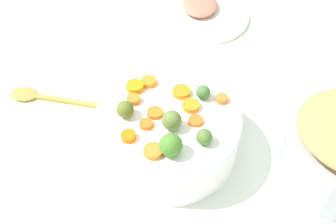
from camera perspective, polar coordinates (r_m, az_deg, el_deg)
name	(u,v)px	position (r m, az deg, el deg)	size (l,w,h in m)	color
tabletop	(180,162)	(0.83, 1.80, -7.21)	(2.40, 2.40, 0.02)	white
serving_bowl_carrots	(168,132)	(0.80, 0.00, -2.95)	(0.29, 0.29, 0.10)	white
carrot_slice_0	(191,106)	(0.77, 3.32, 0.92)	(0.03, 0.03, 0.01)	orange
carrot_slice_1	(155,113)	(0.76, -1.93, -0.11)	(0.03, 0.03, 0.01)	orange
carrot_slice_2	(128,136)	(0.72, -5.76, -3.49)	(0.03, 0.03, 0.01)	orange
carrot_slice_3	(135,86)	(0.81, -4.81, 3.70)	(0.04, 0.04, 0.01)	orange
carrot_slice_4	(146,124)	(0.74, -3.19, -1.75)	(0.03, 0.03, 0.01)	orange
carrot_slice_5	(181,92)	(0.80, 1.93, 2.93)	(0.04, 0.04, 0.01)	orange
carrot_slice_6	(153,151)	(0.70, -2.18, -5.65)	(0.04, 0.04, 0.01)	orange
carrot_slice_7	(196,121)	(0.75, 4.00, -1.25)	(0.03, 0.03, 0.01)	orange
carrot_slice_8	(222,99)	(0.79, 7.76, 1.92)	(0.03, 0.03, 0.01)	orange
carrot_slice_9	(133,99)	(0.79, -5.05, 1.81)	(0.03, 0.03, 0.01)	orange
carrot_slice_10	(148,82)	(0.82, -2.84, 4.40)	(0.03, 0.03, 0.01)	orange
brussels_sprout_0	(203,92)	(0.79, 5.10, 2.85)	(0.03, 0.03, 0.03)	#437238
brussels_sprout_1	(204,137)	(0.71, 5.25, -3.61)	(0.03, 0.03, 0.03)	#507833
brussels_sprout_2	(172,145)	(0.69, 0.59, -4.84)	(0.04, 0.04, 0.04)	#48812B
brussels_sprout_3	(125,109)	(0.75, -6.23, 0.41)	(0.03, 0.03, 0.03)	#5F6D26
brussels_sprout_4	(172,120)	(0.73, 0.54, -1.21)	(0.04, 0.04, 0.04)	olive
wooden_spoon	(40,97)	(0.98, -17.96, 2.12)	(0.07, 0.26, 0.01)	#A98F42
ham_plate	(202,16)	(1.20, 4.99, 13.67)	(0.27, 0.27, 0.01)	white
ham_slice_main	(200,5)	(1.21, 4.65, 15.20)	(0.13, 0.10, 0.03)	#C1745F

